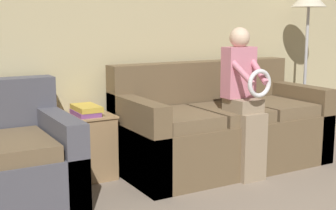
# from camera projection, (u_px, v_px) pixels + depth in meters

# --- Properties ---
(wall_back) EXTENTS (7.36, 0.06, 2.55)m
(wall_back) POSITION_uv_depth(u_px,v_px,m) (167.00, 27.00, 4.49)
(wall_back) COLOR #C6B789
(wall_back) RESTS_ON ground_plane
(couch_main) EXTENTS (1.93, 0.90, 0.95)m
(couch_main) POSITION_uv_depth(u_px,v_px,m) (221.00, 129.00, 4.33)
(couch_main) COLOR brown
(couch_main) RESTS_ON ground_plane
(child_left_seated) EXTENTS (0.28, 0.38, 1.28)m
(child_left_seated) POSITION_uv_depth(u_px,v_px,m) (245.00, 96.00, 3.94)
(child_left_seated) COLOR gray
(child_left_seated) RESTS_ON ground_plane
(side_shelf) EXTENTS (0.44, 0.41, 0.55)m
(side_shelf) POSITION_uv_depth(u_px,v_px,m) (86.00, 146.00, 3.99)
(side_shelf) COLOR #9E7A51
(side_shelf) RESTS_ON ground_plane
(book_stack) EXTENTS (0.19, 0.31, 0.08)m
(book_stack) POSITION_uv_depth(u_px,v_px,m) (86.00, 110.00, 3.93)
(book_stack) COLOR #7A4284
(book_stack) RESTS_ON side_shelf
(floor_lamp) EXTENTS (0.37, 0.37, 1.66)m
(floor_lamp) POSITION_uv_depth(u_px,v_px,m) (308.00, 11.00, 4.89)
(floor_lamp) COLOR #2D2B28
(floor_lamp) RESTS_ON ground_plane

